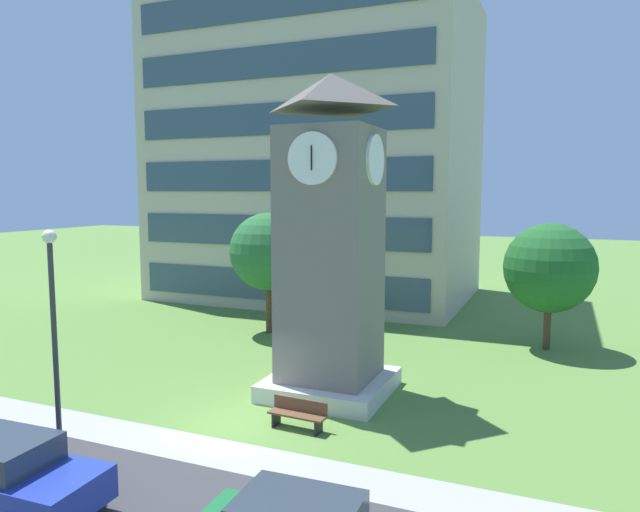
# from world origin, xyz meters

# --- Properties ---
(ground_plane) EXTENTS (160.00, 160.00, 0.00)m
(ground_plane) POSITION_xyz_m (0.00, 0.00, 0.00)
(ground_plane) COLOR #567F38
(kerb_strip) EXTENTS (120.00, 1.60, 0.01)m
(kerb_strip) POSITION_xyz_m (0.00, -1.80, 0.00)
(kerb_strip) COLOR #9E9E99
(kerb_strip) RESTS_ON ground
(office_building) EXTENTS (19.84, 13.11, 19.20)m
(office_building) POSITION_xyz_m (-6.41, 21.88, 9.60)
(office_building) COLOR beige
(office_building) RESTS_ON ground
(clock_tower) EXTENTS (4.09, 4.09, 11.02)m
(clock_tower) POSITION_xyz_m (1.63, 3.82, 4.95)
(clock_tower) COLOR slate
(clock_tower) RESTS_ON ground
(park_bench) EXTENTS (1.82, 0.59, 0.88)m
(park_bench) POSITION_xyz_m (1.90, 0.53, 0.46)
(park_bench) COLOR brown
(park_bench) RESTS_ON ground
(street_lamp) EXTENTS (0.36, 0.36, 6.12)m
(street_lamp) POSITION_xyz_m (-3.29, -3.57, 3.77)
(street_lamp) COLOR #333338
(street_lamp) RESTS_ON ground
(tree_near_tower) EXTENTS (4.01, 4.01, 5.71)m
(tree_near_tower) POSITION_xyz_m (8.54, 12.87, 3.70)
(tree_near_tower) COLOR #513823
(tree_near_tower) RESTS_ON ground
(tree_streetside) EXTENTS (3.87, 3.87, 6.06)m
(tree_streetside) POSITION_xyz_m (-4.46, 10.78, 4.11)
(tree_streetside) COLOR #513823
(tree_streetside) RESTS_ON ground
(parked_car_blue) EXTENTS (4.36, 2.18, 1.69)m
(parked_car_blue) POSITION_xyz_m (-2.09, -6.10, 0.86)
(parked_car_blue) COLOR #23389E
(parked_car_blue) RESTS_ON ground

